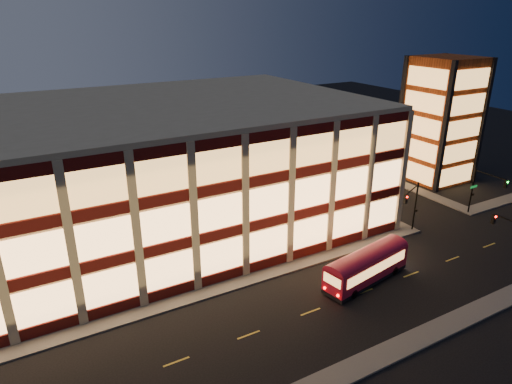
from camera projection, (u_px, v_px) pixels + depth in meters
ground at (236, 290)px, 41.65m from camera, size 200.00×200.00×0.00m
sidewalk_office_south at (201, 293)px, 41.04m from camera, size 54.00×2.00×0.15m
sidewalk_office_east at (323, 187)px, 65.97m from camera, size 2.00×30.00×0.15m
sidewalk_tower_south at (498, 202)px, 60.88m from camera, size 14.00×2.00×0.15m
sidewalk_tower_west at (380, 175)px, 71.04m from camera, size 2.00×30.00×0.15m
sidewalk_near at (324, 383)px, 31.11m from camera, size 100.00×2.00×0.15m
office_building at (143, 169)px, 51.32m from camera, size 50.45×30.45×14.50m
stair_tower at (441, 121)px, 66.45m from camera, size 8.60×8.60×18.00m
traffic_signal_far at (412, 202)px, 50.58m from camera, size 3.79×1.87×6.00m
traffic_signal_right at (484, 186)px, 55.10m from camera, size 1.20×4.37×6.00m
trolley_bus at (367, 264)px, 42.44m from camera, size 9.86×4.02×3.25m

